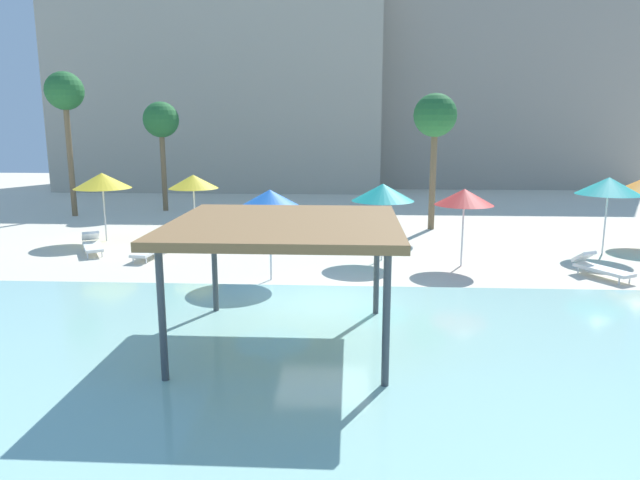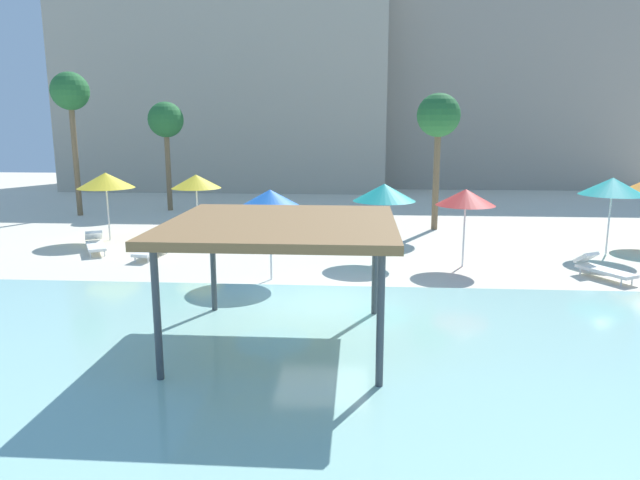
% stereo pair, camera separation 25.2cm
% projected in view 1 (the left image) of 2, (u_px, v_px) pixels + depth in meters
% --- Properties ---
extents(ground_plane, '(80.00, 80.00, 0.00)m').
position_uv_depth(ground_plane, '(323.00, 302.00, 15.33)').
color(ground_plane, beige).
extents(lagoon_water, '(44.00, 13.50, 0.04)m').
position_uv_depth(lagoon_water, '(309.00, 391.00, 10.19)').
color(lagoon_water, '#99D1C6').
rests_on(lagoon_water, ground).
extents(shade_pavilion, '(4.74, 4.74, 2.71)m').
position_uv_depth(shade_pavilion, '(285.00, 228.00, 11.97)').
color(shade_pavilion, '#42474C').
rests_on(shade_pavilion, ground).
extents(beach_umbrella_yellow_0, '(2.01, 2.01, 2.68)m').
position_uv_depth(beach_umbrella_yellow_0, '(193.00, 182.00, 23.23)').
color(beach_umbrella_yellow_0, silver).
rests_on(beach_umbrella_yellow_0, ground).
extents(beach_umbrella_yellow_1, '(2.26, 2.26, 2.77)m').
position_uv_depth(beach_umbrella_yellow_1, '(102.00, 181.00, 22.96)').
color(beach_umbrella_yellow_1, silver).
rests_on(beach_umbrella_yellow_1, ground).
extents(beach_umbrella_red_3, '(1.94, 1.94, 2.60)m').
position_uv_depth(beach_umbrella_red_3, '(464.00, 197.00, 18.82)').
color(beach_umbrella_red_3, silver).
rests_on(beach_umbrella_red_3, ground).
extents(beach_umbrella_blue_4, '(2.39, 2.39, 2.77)m').
position_uv_depth(beach_umbrella_blue_4, '(270.00, 201.00, 17.09)').
color(beach_umbrella_blue_4, silver).
rests_on(beach_umbrella_blue_4, ground).
extents(beach_umbrella_teal_5, '(2.25, 2.25, 2.83)m').
position_uv_depth(beach_umbrella_teal_5, '(609.00, 186.00, 20.51)').
color(beach_umbrella_teal_5, silver).
rests_on(beach_umbrella_teal_5, ground).
extents(beach_umbrella_teal_7, '(2.15, 2.15, 2.69)m').
position_uv_depth(beach_umbrella_teal_7, '(383.00, 192.00, 19.63)').
color(beach_umbrella_teal_7, silver).
rests_on(beach_umbrella_teal_7, ground).
extents(lounge_chair_0, '(1.44, 1.95, 0.74)m').
position_uv_depth(lounge_chair_0, '(92.00, 244.00, 21.17)').
color(lounge_chair_0, white).
rests_on(lounge_chair_0, ground).
extents(lounge_chair_1, '(1.47, 1.94, 0.74)m').
position_uv_depth(lounge_chair_1, '(599.00, 267.00, 17.81)').
color(lounge_chair_1, white).
rests_on(lounge_chair_1, ground).
extents(lounge_chair_2, '(0.67, 1.92, 0.74)m').
position_uv_depth(lounge_chair_2, '(361.00, 237.00, 22.60)').
color(lounge_chair_2, white).
rests_on(lounge_chair_2, ground).
extents(lounge_chair_5, '(0.81, 1.95, 0.74)m').
position_uv_depth(lounge_chair_5, '(151.00, 248.00, 20.44)').
color(lounge_chair_5, white).
rests_on(lounge_chair_5, ground).
extents(palm_tree_0, '(1.90, 1.90, 5.88)m').
position_uv_depth(palm_tree_0, '(161.00, 122.00, 30.73)').
color(palm_tree_0, brown).
rests_on(palm_tree_0, ground).
extents(palm_tree_1, '(1.90, 1.90, 7.27)m').
position_uv_depth(palm_tree_1, '(65.00, 95.00, 28.63)').
color(palm_tree_1, brown).
rests_on(palm_tree_1, ground).
extents(palm_tree_2, '(1.90, 1.90, 6.02)m').
position_uv_depth(palm_tree_2, '(435.00, 118.00, 25.08)').
color(palm_tree_2, brown).
rests_on(palm_tree_2, ground).
extents(hotel_block_0, '(22.94, 11.62, 14.58)m').
position_uv_depth(hotel_block_0, '(227.00, 89.00, 43.68)').
color(hotel_block_0, '#B2A893').
rests_on(hotel_block_0, ground).
extents(hotel_block_1, '(23.30, 9.15, 14.30)m').
position_uv_depth(hotel_block_1, '(471.00, 92.00, 44.84)').
color(hotel_block_1, '#9E9384').
rests_on(hotel_block_1, ground).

